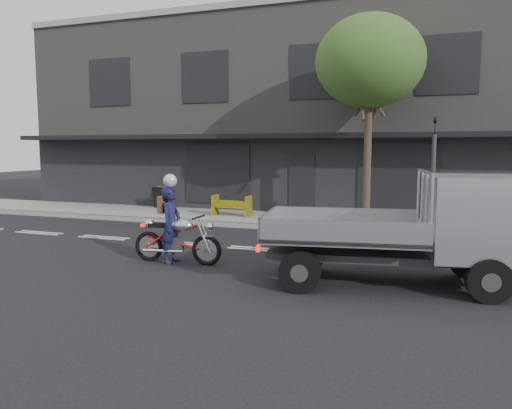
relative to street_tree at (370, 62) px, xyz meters
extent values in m
plane|color=black|center=(-2.20, -4.20, -5.28)|extent=(80.00, 80.00, 0.00)
cube|color=gray|center=(-2.20, 0.50, -5.20)|extent=(32.00, 3.20, 0.15)
cube|color=gray|center=(-2.20, -1.10, -5.20)|extent=(32.00, 0.20, 0.15)
cube|color=slate|center=(-2.20, 7.10, -1.28)|extent=(26.00, 10.00, 8.00)
cylinder|color=#382B21|center=(0.00, 0.00, -3.28)|extent=(0.24, 0.24, 4.00)
ellipsoid|color=#395620|center=(0.00, 0.00, 0.02)|extent=(3.40, 3.40, 2.89)
cylinder|color=#2D2D30|center=(2.00, -0.85, -3.78)|extent=(0.12, 0.12, 3.00)
imported|color=black|center=(2.00, -0.85, -2.03)|extent=(0.08, 0.10, 0.50)
torus|color=black|center=(-4.13, -6.32, -4.94)|extent=(0.71, 0.13, 0.71)
torus|color=black|center=(-2.67, -6.26, -4.94)|extent=(0.71, 0.13, 0.71)
cube|color=#2D2D30|center=(-3.46, -6.29, -4.83)|extent=(0.37, 0.26, 0.29)
ellipsoid|color=silver|center=(-3.29, -6.28, -4.40)|extent=(0.59, 0.35, 0.29)
cube|color=black|center=(-3.79, -6.30, -4.42)|extent=(0.57, 0.27, 0.09)
cylinder|color=black|center=(-2.86, -6.27, -4.20)|extent=(0.06, 0.63, 0.04)
imported|color=#16163C|center=(-3.55, -6.29, -4.41)|extent=(0.44, 0.65, 1.74)
cylinder|color=black|center=(-0.16, -7.58, -4.89)|extent=(0.80, 0.40, 0.77)
cylinder|color=black|center=(-0.43, -5.89, -4.89)|extent=(0.80, 0.40, 0.77)
cylinder|color=black|center=(3.03, -7.07, -4.89)|extent=(0.80, 0.40, 0.77)
cylinder|color=black|center=(2.76, -5.38, -4.89)|extent=(0.80, 0.40, 0.77)
cube|color=#2D2D30|center=(1.30, -6.48, -4.72)|extent=(4.73, 1.73, 0.14)
cube|color=#ABAAAF|center=(2.84, -6.24, -3.92)|extent=(1.98, 2.06, 1.51)
cube|color=black|center=(2.84, -6.24, -3.49)|extent=(1.76, 1.93, 0.55)
cube|color=#A4A4A8|center=(0.46, -6.62, -4.35)|extent=(3.29, 2.42, 0.10)
camera|label=1|loc=(2.14, -16.19, -2.65)|focal=35.00mm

